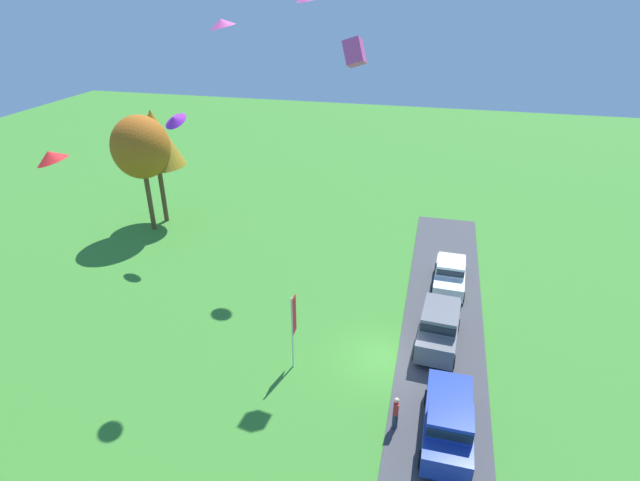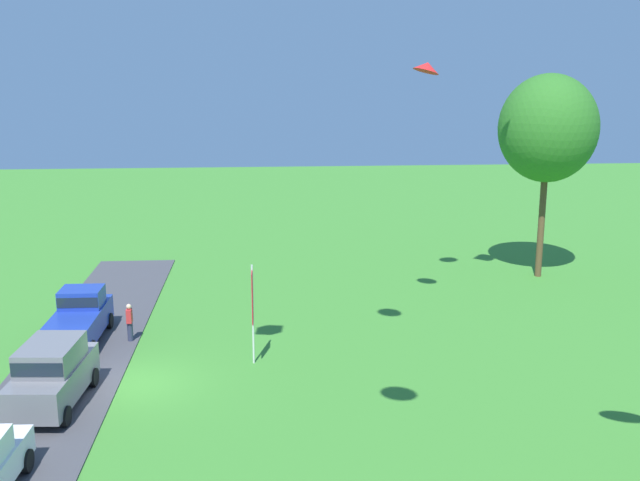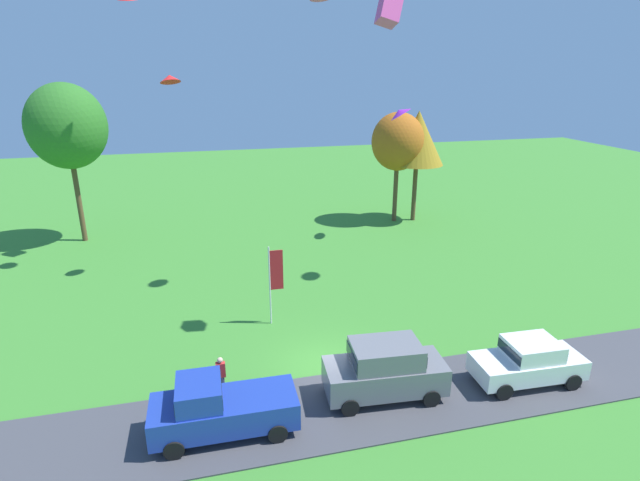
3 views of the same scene
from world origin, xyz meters
TOP-DOWN VIEW (x-y plane):
  - ground_plane at (0.00, 0.00)m, footprint 120.00×120.00m
  - pavement_strip at (0.00, -2.85)m, footprint 36.00×4.40m
  - car_pickup_far_end at (-4.63, -3.13)m, footprint 5.03×2.11m
  - car_suv_mid_row at (1.67, -2.57)m, footprint 4.73×2.32m
  - car_sedan_by_flagpole at (7.61, -3.10)m, footprint 4.46×2.09m
  - person_on_lawn at (-4.42, -0.99)m, footprint 0.36×0.24m
  - tree_center_back at (10.94, 19.33)m, footprint 4.18×4.18m
  - tree_far_right at (12.53, 19.13)m, footprint 4.22×4.22m
  - flag_banner at (-1.46, 4.33)m, footprint 0.71×0.08m
  - kite_delta_near_flag at (1.84, 8.21)m, footprint 1.52×1.55m
  - kite_delta_topmost at (-5.72, 11.83)m, footprint 1.46×1.50m
  - kite_box_over_trees at (3.22, 2.56)m, footprint 1.07×1.11m
  - kite_delta_mid_center at (9.32, 15.41)m, footprint 2.04×2.06m

SIDE VIEW (x-z plane):
  - ground_plane at x=0.00m, z-range 0.00..0.00m
  - pavement_strip at x=0.00m, z-range 0.00..0.06m
  - person_on_lawn at x=-4.42m, z-range 0.02..1.73m
  - car_sedan_by_flagpole at x=7.61m, z-range 0.12..1.96m
  - car_pickup_far_end at x=-4.63m, z-range 0.04..2.18m
  - car_suv_mid_row at x=1.67m, z-range 0.16..2.44m
  - flag_banner at x=-1.46m, z-range 0.54..4.61m
  - tree_center_back at x=10.94m, z-range 2.08..10.91m
  - tree_far_right at x=12.53m, z-range 2.31..11.21m
  - kite_delta_mid_center at x=9.32m, z-range 8.58..9.71m
  - kite_delta_topmost at x=-5.72m, z-range 11.19..11.88m
  - kite_box_over_trees at x=3.22m, z-range 13.55..15.00m
  - kite_delta_near_flag at x=1.84m, z-range 15.18..15.78m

